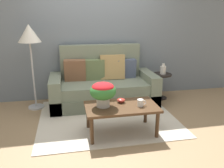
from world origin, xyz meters
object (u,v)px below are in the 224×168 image
Objects in this scene: potted_plant at (103,91)px; table_vase at (163,70)px; coffee_table at (121,109)px; side_table at (161,82)px; floor_lamp at (29,38)px; couch at (103,86)px; snack_bowl at (121,100)px; coffee_mug at (141,103)px.

potted_plant is 1.71× the size of table_vase.
coffee_table is 1.69m from side_table.
coffee_table is 2.03m from floor_lamp.
floor_lamp is at bearing -179.43° from couch.
snack_bowl is (0.02, 0.12, 0.09)m from coffee_table.
coffee_table is 1.96× the size of side_table.
coffee_table is 7.76× the size of coffee_mug.
table_vase is at bearing -28.21° from side_table.
floor_lamp is (-2.46, -0.02, 0.92)m from side_table.
side_table is at bearing 0.14° from couch.
coffee_mug is 0.62× the size of table_vase.
side_table is 0.25m from table_vase.
potted_plant is 0.35m from snack_bowl.
coffee_mug is 1.09× the size of snack_bowl.
coffee_mug is at bearing -14.69° from coffee_table.
coffee_mug is 1.59m from table_vase.
couch is at bearing -179.86° from side_table.
floor_lamp is at bearing -179.63° from side_table.
potted_plant is at bearing -160.98° from snack_bowl.
side_table is 1.43× the size of potted_plant.
potted_plant is at bearing 169.77° from coffee_mug.
side_table is at bearing 151.79° from table_vase.
side_table and coffee_mug have the same top height.
potted_plant reaches higher than coffee_mug.
potted_plant is at bearing -48.61° from floor_lamp.
coffee_table is at bearing -132.87° from table_vase.
couch is 1.14m from snack_bowl.
side_table is at bearing 0.37° from floor_lamp.
side_table is (1.20, 0.00, 0.02)m from couch.
couch is 16.27× the size of snack_bowl.
floor_lamp is 1.93m from snack_bowl.
snack_bowl is at bearing -85.64° from couch.
snack_bowl is (-0.24, 0.19, -0.01)m from coffee_mug.
couch is 1.36m from coffee_mug.
side_table is 1.88m from potted_plant.
floor_lamp reaches higher than couch.
floor_lamp reaches higher than snack_bowl.
potted_plant is 1.87m from table_vase.
coffee_mug is at bearing -10.23° from potted_plant.
side_table reaches higher than snack_bowl.
side_table reaches higher than coffee_table.
table_vase reaches higher than coffee_table.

